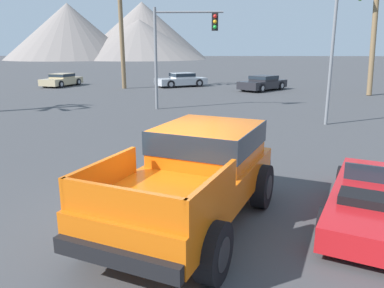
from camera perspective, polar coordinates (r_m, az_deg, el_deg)
The scene contains 11 objects.
ground_plane at distance 7.71m, azimuth -3.82°, elevation -11.29°, with size 320.00×320.00×0.00m, color #424244.
orange_pickup_truck at distance 7.29m, azimuth 0.78°, elevation -3.89°, with size 3.67×5.36×1.81m.
red_convertible_car at distance 8.36m, azimuth 26.77°, elevation -7.87°, with size 3.47×4.71×0.96m.
parked_car_dark at distance 31.27m, azimuth 10.75°, elevation 9.16°, with size 4.39×4.58×1.18m.
parked_car_silver at distance 33.70m, azimuth -1.64°, elevation 9.79°, with size 4.74×3.70×1.22m.
parked_car_tan at distance 36.08m, azimuth -19.22°, elevation 9.24°, with size 2.75×4.49×1.13m.
traffic_light_main at distance 20.89m, azimuth -1.56°, elevation 15.70°, with size 3.72×0.38×5.44m.
street_lamp_post at distance 17.68m, azimuth 21.09°, elevation 18.73°, with size 0.90×0.24×8.32m.
palm_tree_tall at distance 32.70m, azimuth -10.97°, elevation 20.49°, with size 2.80×2.69×9.41m.
palm_tree_short at distance 30.31m, azimuth 26.41°, elevation 18.32°, with size 3.19×3.14×8.16m.
distant_mountain_range at distance 124.03m, azimuth -10.93°, elevation 16.27°, with size 59.76×53.45×17.91m.
Camera 1 is at (0.77, -6.90, 3.34)m, focal length 35.00 mm.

